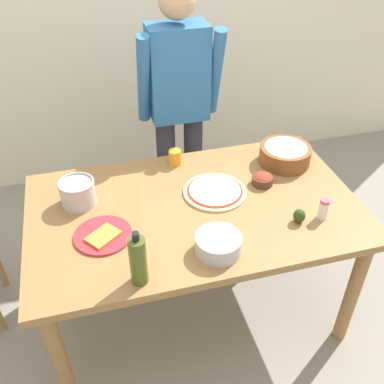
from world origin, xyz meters
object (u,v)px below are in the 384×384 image
olive_oil_bottle (138,260)px  avocado (299,216)px  plate_with_slice (103,235)px  small_sauce_bowl (263,179)px  steel_pot (78,192)px  dining_table (195,220)px  popcorn_bowl (285,153)px  pizza_raw_on_board (215,191)px  mixing_bowl_steel (218,244)px  person_cook (179,103)px  salt_shaker (323,209)px  cup_orange (175,157)px

olive_oil_bottle → avocado: (0.77, 0.16, -0.08)m
plate_with_slice → small_sauce_bowl: size_ratio=2.36×
olive_oil_bottle → steel_pot: (-0.20, 0.57, -0.05)m
plate_with_slice → olive_oil_bottle: 0.33m
olive_oil_bottle → dining_table: bearing=49.7°
popcorn_bowl → pizza_raw_on_board: bearing=-160.0°
mixing_bowl_steel → small_sauce_bowl: (0.37, 0.41, -0.01)m
plate_with_slice → avocado: bearing=-8.7°
pizza_raw_on_board → popcorn_bowl: 0.49m
person_cook → dining_table: bearing=-98.3°
plate_with_slice → salt_shaker: size_ratio=2.45×
mixing_bowl_steel → olive_oil_bottle: size_ratio=0.78×
dining_table → olive_oil_bottle: 0.56m
small_sauce_bowl → avocado: avocado is taller
avocado → salt_shaker: bearing=-0.9°
small_sauce_bowl → pizza_raw_on_board: bearing=-177.8°
plate_with_slice → steel_pot: bearing=107.7°
small_sauce_bowl → salt_shaker: 0.37m
avocado → popcorn_bowl: bearing=72.9°
mixing_bowl_steel → cup_orange: 0.71m
plate_with_slice → salt_shaker: salt_shaker is taller
dining_table → salt_shaker: salt_shaker is taller
small_sauce_bowl → cup_orange: cup_orange is taller
popcorn_bowl → cup_orange: size_ratio=3.29×
olive_oil_bottle → person_cook: bearing=68.8°
olive_oil_bottle → cup_orange: olive_oil_bottle is taller
mixing_bowl_steel → avocado: mixing_bowl_steel is taller
small_sauce_bowl → avocado: (0.05, -0.32, 0.01)m
dining_table → olive_oil_bottle: (-0.34, -0.40, 0.20)m
steel_pot → small_sauce_bowl: bearing=-5.2°
dining_table → cup_orange: (-0.01, 0.39, 0.13)m
pizza_raw_on_board → plate_with_slice: 0.60m
dining_table → person_cook: 0.81m
steel_pot → avocado: steel_pot is taller
person_cook → popcorn_bowl: (0.47, -0.51, -0.12)m
small_sauce_bowl → olive_oil_bottle: size_ratio=0.43×
popcorn_bowl → avocado: 0.50m
pizza_raw_on_board → mixing_bowl_steel: 0.41m
salt_shaker → small_sauce_bowl: bearing=117.1°
dining_table → olive_oil_bottle: olive_oil_bottle is taller
popcorn_bowl → mixing_bowl_steel: bearing=-135.2°
dining_table → popcorn_bowl: size_ratio=5.71×
person_cook → salt_shaker: size_ratio=15.28×
pizza_raw_on_board → small_sauce_bowl: 0.26m
dining_table → mixing_bowl_steel: mixing_bowl_steel is taller
cup_orange → avocado: size_ratio=1.21×
pizza_raw_on_board → person_cook: bearing=91.4°
olive_oil_bottle → salt_shaker: (0.89, 0.16, -0.06)m
salt_shaker → plate_with_slice: bearing=172.2°
plate_with_slice → cup_orange: bearing=47.5°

